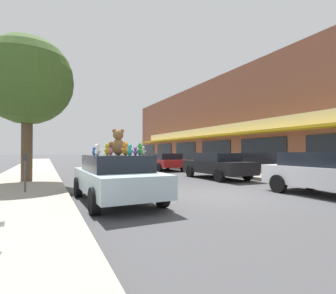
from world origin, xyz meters
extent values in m
plane|color=#424244|center=(0.00, 0.00, 0.00)|extent=(260.00, 260.00, 0.00)
cube|color=gray|center=(-6.18, 0.00, 0.08)|extent=(3.13, 90.00, 0.17)
cube|color=gray|center=(6.18, 0.00, 0.08)|extent=(3.13, 90.00, 0.17)
cube|color=brown|center=(13.60, 10.80, 3.91)|extent=(11.72, 36.70, 7.83)
cube|color=gold|center=(7.14, 10.80, 2.75)|extent=(1.21, 30.83, 0.12)
cube|color=beige|center=(7.69, 10.80, 3.30)|extent=(0.08, 29.36, 0.70)
cube|color=black|center=(7.70, 5.56, 1.40)|extent=(0.06, 3.98, 2.00)
cube|color=black|center=(7.70, 10.80, 1.40)|extent=(0.06, 3.98, 2.00)
cube|color=black|center=(7.70, 16.04, 1.40)|extent=(0.06, 3.98, 2.00)
cube|color=black|center=(7.70, 21.28, 1.40)|extent=(0.06, 3.98, 2.00)
cube|color=black|center=(7.70, 26.53, 1.40)|extent=(0.06, 3.98, 2.00)
cube|color=#ADC6D1|center=(-3.38, 0.34, 0.63)|extent=(1.96, 4.44, 0.60)
cube|color=black|center=(-3.38, 0.34, 1.17)|extent=(1.69, 2.46, 0.47)
cylinder|color=black|center=(-4.32, 1.68, 0.33)|extent=(0.22, 0.66, 0.66)
cylinder|color=black|center=(-2.51, 1.72, 0.33)|extent=(0.22, 0.66, 0.66)
cylinder|color=black|center=(-4.25, -1.04, 0.33)|extent=(0.22, 0.66, 0.66)
cylinder|color=black|center=(-2.44, -1.00, 0.33)|extent=(0.22, 0.66, 0.66)
ellipsoid|color=olive|center=(-3.22, 0.71, 1.66)|extent=(0.46, 0.42, 0.52)
sphere|color=olive|center=(-3.22, 0.71, 2.04)|extent=(0.39, 0.39, 0.33)
sphere|color=olive|center=(-3.10, 0.68, 2.17)|extent=(0.16, 0.16, 0.14)
sphere|color=olive|center=(-3.33, 0.73, 2.17)|extent=(0.16, 0.16, 0.14)
sphere|color=tan|center=(-3.19, 0.84, 2.02)|extent=(0.15, 0.15, 0.12)
sphere|color=olive|center=(-3.01, 0.69, 1.75)|extent=(0.23, 0.23, 0.19)
sphere|color=olive|center=(-3.41, 0.78, 1.75)|extent=(0.23, 0.23, 0.19)
ellipsoid|color=teal|center=(-3.25, -0.66, 1.50)|extent=(0.18, 0.19, 0.19)
sphere|color=teal|center=(-3.25, -0.66, 1.64)|extent=(0.16, 0.16, 0.12)
sphere|color=teal|center=(-3.23, -0.70, 1.68)|extent=(0.07, 0.07, 0.05)
sphere|color=teal|center=(-3.27, -0.62, 1.68)|extent=(0.07, 0.07, 0.05)
sphere|color=#47CDC6|center=(-3.20, -0.64, 1.63)|extent=(0.06, 0.06, 0.05)
sphere|color=teal|center=(-3.21, -0.72, 1.53)|extent=(0.09, 0.09, 0.07)
sphere|color=teal|center=(-3.27, -0.59, 1.53)|extent=(0.09, 0.09, 0.07)
ellipsoid|color=green|center=(-2.90, -0.50, 1.51)|extent=(0.22, 0.22, 0.22)
sphere|color=green|center=(-2.90, -0.50, 1.67)|extent=(0.19, 0.19, 0.14)
sphere|color=green|center=(-2.87, -0.47, 1.72)|extent=(0.08, 0.08, 0.06)
sphere|color=green|center=(-2.93, -0.54, 1.72)|extent=(0.08, 0.08, 0.06)
sphere|color=#5ADA6D|center=(-2.95, -0.47, 1.66)|extent=(0.07, 0.07, 0.05)
sphere|color=green|center=(-2.86, -0.43, 1.55)|extent=(0.11, 0.11, 0.08)
sphere|color=green|center=(-2.97, -0.56, 1.55)|extent=(0.11, 0.11, 0.08)
ellipsoid|color=white|center=(-4.05, -0.34, 1.50)|extent=(0.18, 0.19, 0.20)
sphere|color=white|center=(-4.05, -0.34, 1.65)|extent=(0.16, 0.16, 0.13)
sphere|color=white|center=(-4.03, -0.38, 1.69)|extent=(0.07, 0.07, 0.05)
sphere|color=white|center=(-4.07, -0.29, 1.69)|extent=(0.07, 0.07, 0.05)
sphere|color=white|center=(-4.00, -0.32, 1.64)|extent=(0.06, 0.06, 0.05)
sphere|color=white|center=(-4.01, -0.40, 1.53)|extent=(0.09, 0.09, 0.07)
sphere|color=white|center=(-4.07, -0.26, 1.53)|extent=(0.09, 0.09, 0.07)
ellipsoid|color=pink|center=(-3.33, 1.27, 1.52)|extent=(0.20, 0.18, 0.24)
sphere|color=pink|center=(-3.33, 1.27, 1.69)|extent=(0.17, 0.17, 0.15)
sphere|color=pink|center=(-3.28, 1.26, 1.75)|extent=(0.07, 0.07, 0.06)
sphere|color=pink|center=(-3.39, 1.27, 1.75)|extent=(0.07, 0.07, 0.06)
sphere|color=#FFA3DA|center=(-3.32, 1.33, 1.68)|extent=(0.06, 0.06, 0.06)
sphere|color=pink|center=(-3.24, 1.26, 1.56)|extent=(0.10, 0.10, 0.09)
sphere|color=pink|center=(-3.43, 1.29, 1.56)|extent=(0.10, 0.10, 0.09)
ellipsoid|color=yellow|center=(-3.54, 0.79, 1.51)|extent=(0.22, 0.23, 0.23)
sphere|color=yellow|center=(-3.54, 0.79, 1.68)|extent=(0.20, 0.20, 0.14)
sphere|color=yellow|center=(-3.51, 0.84, 1.74)|extent=(0.08, 0.08, 0.06)
sphere|color=yellow|center=(-3.58, 0.75, 1.74)|extent=(0.08, 0.08, 0.06)
sphere|color=#FFFF4D|center=(-3.59, 0.83, 1.67)|extent=(0.08, 0.08, 0.05)
sphere|color=yellow|center=(-3.50, 0.88, 1.55)|extent=(0.12, 0.12, 0.08)
sphere|color=yellow|center=(-3.61, 0.73, 1.55)|extent=(0.12, 0.12, 0.08)
ellipsoid|color=purple|center=(-2.90, -0.08, 1.48)|extent=(0.15, 0.15, 0.15)
sphere|color=purple|center=(-2.90, -0.08, 1.59)|extent=(0.13, 0.13, 0.10)
sphere|color=purple|center=(-2.87, -0.10, 1.63)|extent=(0.06, 0.06, 0.04)
sphere|color=purple|center=(-2.93, -0.06, 1.63)|extent=(0.06, 0.06, 0.04)
sphere|color=#BA67ED|center=(-2.88, -0.05, 1.58)|extent=(0.05, 0.05, 0.04)
sphere|color=purple|center=(-2.84, -0.11, 1.50)|extent=(0.08, 0.08, 0.06)
sphere|color=purple|center=(-2.95, -0.04, 1.50)|extent=(0.08, 0.08, 0.06)
ellipsoid|color=beige|center=(-2.74, -0.28, 1.49)|extent=(0.17, 0.17, 0.17)
sphere|color=beige|center=(-2.74, -0.28, 1.61)|extent=(0.15, 0.15, 0.11)
sphere|color=beige|center=(-2.72, -0.31, 1.65)|extent=(0.06, 0.06, 0.05)
sphere|color=beige|center=(-2.77, -0.25, 1.65)|extent=(0.06, 0.06, 0.05)
sphere|color=white|center=(-2.71, -0.25, 1.61)|extent=(0.06, 0.06, 0.04)
sphere|color=beige|center=(-2.69, -0.32, 1.52)|extent=(0.09, 0.09, 0.06)
sphere|color=beige|center=(-2.79, -0.23, 1.52)|extent=(0.09, 0.09, 0.06)
ellipsoid|color=orange|center=(-3.30, -0.42, 1.52)|extent=(0.23, 0.23, 0.23)
sphere|color=orange|center=(-3.30, -0.42, 1.69)|extent=(0.21, 0.21, 0.15)
sphere|color=orange|center=(-3.26, -0.39, 1.75)|extent=(0.09, 0.09, 0.06)
sphere|color=orange|center=(-3.35, -0.45, 1.75)|extent=(0.09, 0.09, 0.06)
sphere|color=#FFBA41|center=(-3.34, -0.37, 1.68)|extent=(0.08, 0.08, 0.06)
sphere|color=orange|center=(-3.23, -0.36, 1.56)|extent=(0.12, 0.12, 0.09)
sphere|color=orange|center=(-3.39, -0.46, 1.56)|extent=(0.12, 0.12, 0.09)
ellipsoid|color=blue|center=(-3.99, 0.53, 1.48)|extent=(0.15, 0.16, 0.16)
sphere|color=blue|center=(-3.99, 0.53, 1.59)|extent=(0.14, 0.14, 0.10)
sphere|color=blue|center=(-3.97, 0.50, 1.63)|extent=(0.06, 0.06, 0.04)
sphere|color=blue|center=(-4.01, 0.55, 1.63)|extent=(0.06, 0.06, 0.04)
sphere|color=#548DFF|center=(-3.96, 0.55, 1.59)|extent=(0.05, 0.05, 0.04)
sphere|color=blue|center=(-3.94, 0.48, 1.51)|extent=(0.08, 0.08, 0.06)
sphere|color=blue|center=(-4.02, 0.58, 1.51)|extent=(0.08, 0.08, 0.06)
cube|color=silver|center=(3.31, -1.83, 0.66)|extent=(1.82, 4.23, 0.67)
cube|color=black|center=(3.31, -1.83, 1.24)|extent=(1.60, 2.89, 0.49)
cylinder|color=black|center=(2.42, -0.52, 0.33)|extent=(0.20, 0.66, 0.66)
cylinder|color=black|center=(4.20, -0.52, 0.33)|extent=(0.20, 0.66, 0.66)
cube|color=black|center=(3.31, 4.49, 0.65)|extent=(1.82, 4.60, 0.65)
cube|color=black|center=(3.31, 4.49, 1.20)|extent=(1.60, 2.30, 0.44)
cylinder|color=black|center=(2.42, 5.92, 0.33)|extent=(0.20, 0.66, 0.66)
cylinder|color=black|center=(4.21, 5.92, 0.33)|extent=(0.20, 0.66, 0.66)
cylinder|color=black|center=(2.42, 3.06, 0.33)|extent=(0.20, 0.66, 0.66)
cylinder|color=black|center=(4.21, 3.06, 0.33)|extent=(0.20, 0.66, 0.66)
cube|color=maroon|center=(3.31, 11.58, 0.61)|extent=(1.98, 4.31, 0.55)
cube|color=black|center=(3.31, 11.58, 1.12)|extent=(1.74, 3.03, 0.47)
cylinder|color=black|center=(2.34, 12.92, 0.33)|extent=(0.20, 0.66, 0.66)
cylinder|color=black|center=(4.28, 12.92, 0.33)|extent=(0.20, 0.66, 0.66)
cylinder|color=black|center=(2.34, 10.25, 0.33)|extent=(0.20, 0.66, 0.66)
cylinder|color=black|center=(4.28, 10.25, 0.33)|extent=(0.20, 0.66, 0.66)
cylinder|color=brown|center=(-6.07, 6.04, 1.61)|extent=(0.47, 0.47, 2.89)
sphere|color=#3D5B23|center=(-6.07, 6.04, 4.78)|extent=(4.04, 4.04, 4.04)
cylinder|color=#B2B2B7|center=(-5.88, -3.17, 0.51)|extent=(0.10, 0.09, 0.09)
cylinder|color=#4C4C51|center=(-5.91, 2.36, 0.69)|extent=(0.06, 0.06, 1.05)
cube|color=#2D2D33|center=(-5.91, 2.36, 1.33)|extent=(0.14, 0.10, 0.22)
camera|label=1|loc=(-5.32, -7.49, 1.52)|focal=28.00mm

